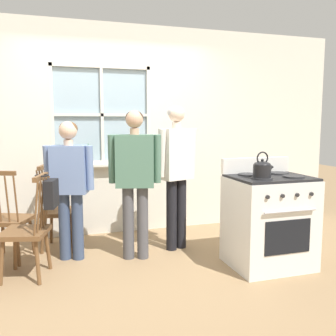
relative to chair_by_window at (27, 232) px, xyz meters
name	(u,v)px	position (x,y,z in m)	size (l,w,h in m)	color
ground_plane	(140,271)	(1.03, -0.18, -0.44)	(16.00, 16.00, 0.00)	#937551
wall_back	(115,132)	(1.05, 1.21, 0.89)	(6.40, 0.16, 2.70)	silver
chair_by_window	(27,232)	(0.00, 0.00, 0.00)	(0.50, 0.51, 0.98)	brown
chair_center_cluster	(8,220)	(-0.22, 0.52, 0.00)	(0.54, 0.53, 0.98)	brown
chair_near_stove	(58,211)	(0.30, 0.76, 0.00)	(0.50, 0.51, 0.98)	brown
person_elderly_left	(70,179)	(0.42, 0.36, 0.43)	(0.52, 0.31, 1.47)	#384766
person_teen_center	(135,172)	(1.08, 0.18, 0.50)	(0.56, 0.31, 1.58)	#4C4C51
person_adult_right	(176,165)	(1.59, 0.34, 0.53)	(0.52, 0.31, 1.64)	black
stove	(269,220)	(2.32, -0.43, 0.03)	(0.78, 0.68, 1.08)	white
kettle	(262,169)	(2.15, -0.56, 0.58)	(0.21, 0.17, 0.25)	black
potted_plant	(88,158)	(0.69, 1.13, 0.57)	(0.12, 0.12, 0.29)	#935B3D
handbag	(51,193)	(0.23, -0.06, 0.37)	(0.23, 0.24, 0.31)	black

